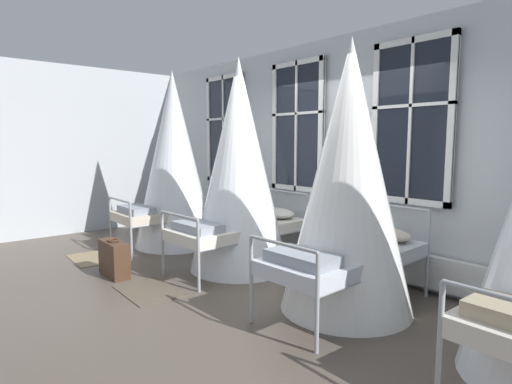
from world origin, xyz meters
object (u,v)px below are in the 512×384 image
(cot_third, at_px, (349,182))
(suitcase_dark, at_px, (114,258))
(cot_second, at_px, (239,169))
(cot_first, at_px, (174,162))

(cot_third, height_order, suitcase_dark, cot_third)
(cot_second, distance_m, suitcase_dark, 1.95)
(cot_first, distance_m, cot_third, 3.49)
(cot_first, height_order, cot_second, cot_first)
(cot_first, distance_m, cot_second, 1.71)
(cot_first, height_order, suitcase_dark, cot_first)
(cot_first, relative_size, cot_second, 1.01)
(cot_third, bearing_deg, cot_second, 86.93)
(cot_first, height_order, cot_third, cot_first)
(cot_first, xyz_separation_m, suitcase_dark, (0.94, -1.42, -1.13))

